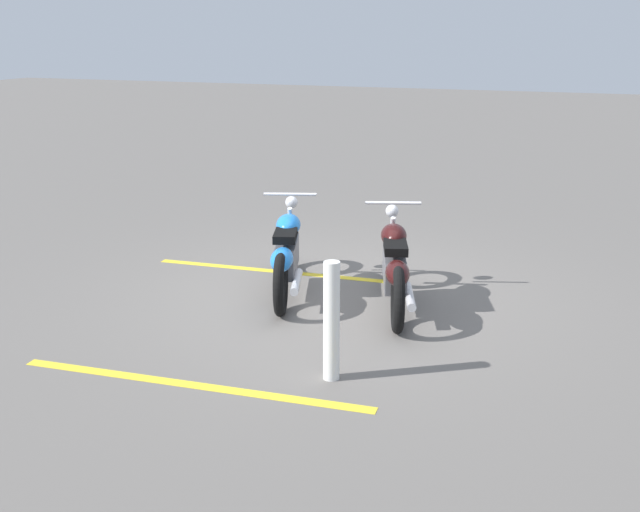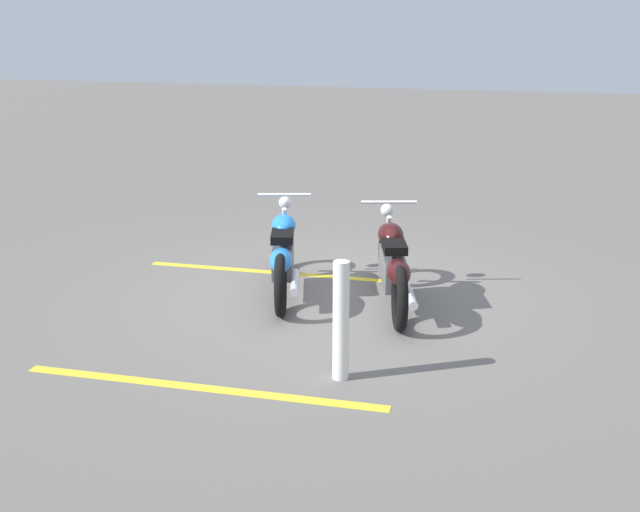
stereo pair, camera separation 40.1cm
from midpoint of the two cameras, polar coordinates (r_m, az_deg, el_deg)
name	(u,v)px [view 1 (the left image)]	position (r m, az deg, el deg)	size (l,w,h in m)	color
ground_plane	(342,295)	(8.75, 2.93, -2.87)	(60.00, 60.00, 0.00)	#66605B
motorcycle_bright_foreground	(287,253)	(8.68, -1.14, 0.19)	(2.15, 0.88, 1.04)	black
motorcycle_dark_foreground	(395,266)	(8.29, 6.90, -0.72)	(2.15, 0.88, 1.04)	black
bollard_post	(332,321)	(6.53, 2.62, -4.84)	(0.14, 0.14, 1.05)	white
parking_stripe_near	(280,271)	(9.55, -1.80, -1.16)	(3.20, 0.12, 0.01)	yellow
parking_stripe_mid	(192,385)	(6.68, -7.72, -9.38)	(3.20, 0.12, 0.01)	yellow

